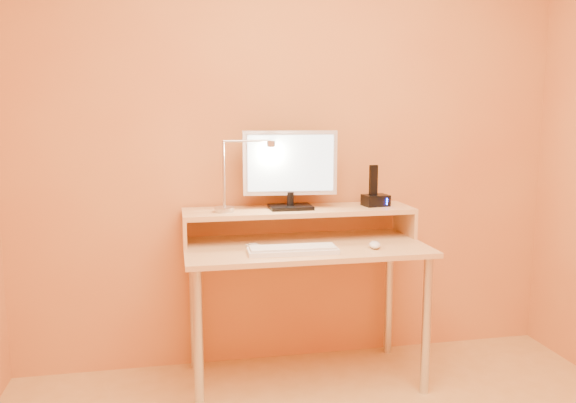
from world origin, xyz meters
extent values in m
cube|color=#D48D48|center=(0.00, 1.50, 1.25)|extent=(3.00, 0.04, 2.50)
cylinder|color=silver|center=(-0.55, 0.93, 0.35)|extent=(0.04, 0.04, 0.69)
cylinder|color=silver|center=(0.55, 0.93, 0.35)|extent=(0.04, 0.04, 0.69)
cylinder|color=silver|center=(-0.55, 1.43, 0.35)|extent=(0.04, 0.04, 0.69)
cylinder|color=silver|center=(0.55, 1.43, 0.35)|extent=(0.04, 0.04, 0.69)
cube|color=#E3AD6C|center=(0.00, 1.18, 0.71)|extent=(1.20, 0.60, 0.02)
cube|color=#E3AD6C|center=(-0.59, 1.33, 0.79)|extent=(0.02, 0.30, 0.14)
cube|color=#E3AD6C|center=(0.59, 1.33, 0.79)|extent=(0.02, 0.30, 0.14)
cube|color=#E3AD6C|center=(0.00, 1.33, 0.87)|extent=(1.20, 0.30, 0.02)
cube|color=black|center=(-0.04, 1.33, 0.89)|extent=(0.22, 0.16, 0.02)
cylinder|color=black|center=(-0.04, 1.33, 0.93)|extent=(0.04, 0.04, 0.07)
cube|color=silver|center=(-0.04, 1.34, 1.12)|extent=(0.49, 0.08, 0.33)
cube|color=black|center=(-0.04, 1.36, 1.12)|extent=(0.44, 0.05, 0.28)
cube|color=#B5DEF6|center=(-0.04, 1.32, 1.12)|extent=(0.44, 0.05, 0.29)
cylinder|color=silver|center=(-0.39, 1.30, 0.89)|extent=(0.10, 0.10, 0.02)
cylinder|color=silver|center=(-0.39, 1.30, 1.07)|extent=(0.01, 0.01, 0.33)
cylinder|color=silver|center=(-0.27, 1.30, 1.24)|extent=(0.24, 0.01, 0.01)
cylinder|color=silver|center=(-0.15, 1.30, 1.22)|extent=(0.04, 0.04, 0.03)
cylinder|color=#FFEAC6|center=(-0.15, 1.30, 1.20)|extent=(0.03, 0.03, 0.00)
cube|color=black|center=(0.42, 1.33, 0.91)|extent=(0.14, 0.12, 0.06)
cube|color=black|center=(0.41, 1.33, 1.02)|extent=(0.04, 0.03, 0.16)
cube|color=#1430F9|center=(0.47, 1.28, 0.91)|extent=(0.01, 0.00, 0.04)
cube|color=white|center=(-0.10, 1.03, 0.73)|extent=(0.43, 0.15, 0.02)
ellipsoid|color=white|center=(0.32, 1.04, 0.74)|extent=(0.08, 0.11, 0.03)
cube|color=white|center=(-0.25, 1.08, 0.73)|extent=(0.11, 0.21, 0.02)
camera|label=1|loc=(-0.64, -1.58, 1.38)|focal=36.12mm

